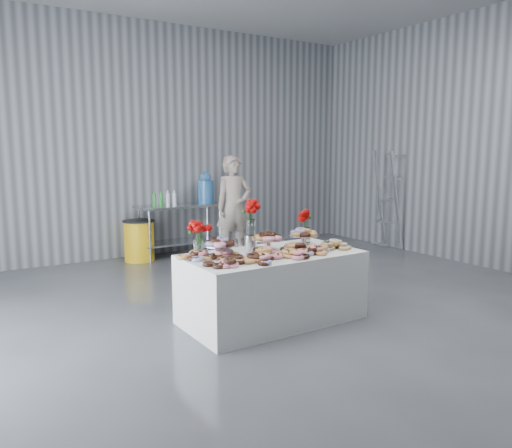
# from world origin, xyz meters

# --- Properties ---
(ground) EXTENTS (9.00, 9.00, 0.00)m
(ground) POSITION_xyz_m (0.00, 0.00, 0.00)
(ground) COLOR #3D3F45
(ground) RESTS_ON ground
(room_walls) EXTENTS (8.04, 9.04, 4.02)m
(room_walls) POSITION_xyz_m (-0.27, 0.07, 2.64)
(room_walls) COLOR gray
(room_walls) RESTS_ON ground
(display_table) EXTENTS (1.91, 1.02, 0.75)m
(display_table) POSITION_xyz_m (-0.25, 0.48, 0.38)
(display_table) COLOR white
(display_table) RESTS_ON ground
(prep_table) EXTENTS (1.50, 0.60, 0.90)m
(prep_table) POSITION_xyz_m (0.26, 4.10, 0.62)
(prep_table) COLOR silver
(prep_table) RESTS_ON ground
(donut_mounds) EXTENTS (1.82, 0.82, 0.09)m
(donut_mounds) POSITION_xyz_m (-0.25, 0.43, 0.80)
(donut_mounds) COLOR #DC8C50
(donut_mounds) RESTS_ON display_table
(cake_stand_left) EXTENTS (0.36, 0.36, 0.17)m
(cake_stand_left) POSITION_xyz_m (-0.80, 0.62, 0.89)
(cake_stand_left) COLOR silver
(cake_stand_left) RESTS_ON display_table
(cake_stand_mid) EXTENTS (0.36, 0.36, 0.17)m
(cake_stand_mid) POSITION_xyz_m (-0.20, 0.63, 0.89)
(cake_stand_mid) COLOR silver
(cake_stand_mid) RESTS_ON display_table
(cake_stand_right) EXTENTS (0.36, 0.36, 0.17)m
(cake_stand_right) POSITION_xyz_m (0.30, 0.64, 0.89)
(cake_stand_right) COLOR silver
(cake_stand_right) RESTS_ON display_table
(danish_pile) EXTENTS (0.48, 0.48, 0.11)m
(danish_pile) POSITION_xyz_m (0.51, 0.34, 0.81)
(danish_pile) COLOR white
(danish_pile) RESTS_ON display_table
(bouquet_left) EXTENTS (0.26, 0.26, 0.42)m
(bouquet_left) POSITION_xyz_m (-1.00, 0.72, 1.05)
(bouquet_left) COLOR white
(bouquet_left) RESTS_ON display_table
(bouquet_right) EXTENTS (0.26, 0.26, 0.42)m
(bouquet_right) POSITION_xyz_m (0.45, 0.79, 1.05)
(bouquet_right) COLOR white
(bouquet_right) RESTS_ON display_table
(bouquet_center) EXTENTS (0.26, 0.26, 0.57)m
(bouquet_center) POSITION_xyz_m (-0.30, 0.83, 1.13)
(bouquet_center) COLOR silver
(bouquet_center) RESTS_ON display_table
(water_jug) EXTENTS (0.28, 0.28, 0.55)m
(water_jug) POSITION_xyz_m (0.76, 4.10, 1.15)
(water_jug) COLOR #3E88D3
(water_jug) RESTS_ON prep_table
(drink_bottles) EXTENTS (0.54, 0.08, 0.27)m
(drink_bottles) POSITION_xyz_m (-0.06, 4.00, 1.04)
(drink_bottles) COLOR #268C33
(drink_bottles) RESTS_ON prep_table
(person) EXTENTS (0.67, 0.48, 1.75)m
(person) POSITION_xyz_m (1.00, 3.50, 0.88)
(person) COLOR #CC8C93
(person) RESTS_ON ground
(trash_barrel) EXTENTS (0.53, 0.53, 0.68)m
(trash_barrel) POSITION_xyz_m (-0.48, 4.10, 0.34)
(trash_barrel) COLOR yellow
(trash_barrel) RESTS_ON ground
(stepladder) EXTENTS (0.60, 0.46, 1.85)m
(stepladder) POSITION_xyz_m (3.75, 2.59, 0.92)
(stepladder) COLOR silver
(stepladder) RESTS_ON ground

